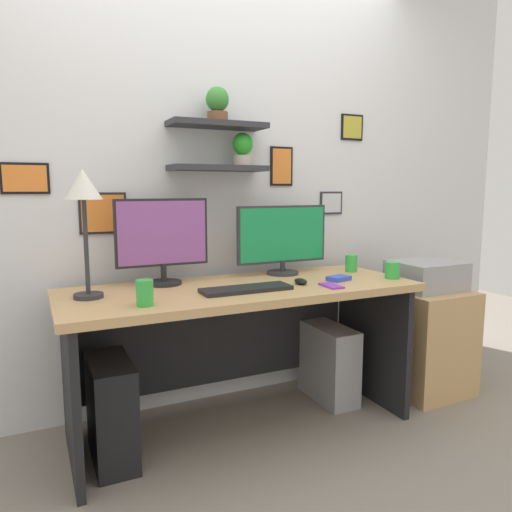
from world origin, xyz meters
TOP-DOWN VIEW (x-y plane):
  - ground_plane at (0.00, 0.00)m, footprint 8.00×8.00m
  - back_wall_assembly at (0.00, 0.44)m, footprint 4.40×0.24m
  - desk at (0.00, 0.06)m, footprint 1.77×0.68m
  - monitor_left at (-0.34, 0.22)m, footprint 0.47×0.18m
  - monitor_right at (0.34, 0.22)m, footprint 0.55×0.18m
  - keyboard at (-0.03, -0.11)m, footprint 0.44×0.14m
  - computer_mouse at (0.29, -0.08)m, footprint 0.06×0.09m
  - desk_lamp at (-0.73, 0.05)m, footprint 0.16×0.16m
  - cell_phone at (0.40, -0.20)m, footprint 0.08×0.14m
  - coffee_mug at (0.82, -0.16)m, footprint 0.08×0.08m
  - pen_cup at (0.75, 0.11)m, footprint 0.07×0.07m
  - scissors_tray at (0.52, -0.09)m, footprint 0.14×0.11m
  - water_cup at (-0.53, -0.20)m, footprint 0.07×0.07m
  - drawer_cabinet at (1.20, -0.03)m, footprint 0.44×0.50m
  - printer at (1.20, -0.03)m, footprint 0.38×0.34m
  - computer_tower_left at (-0.66, -0.02)m, footprint 0.18×0.40m
  - computer_tower_right at (0.60, 0.10)m, footprint 0.18×0.40m

SIDE VIEW (x-z plane):
  - ground_plane at x=0.00m, z-range 0.00..0.00m
  - computer_tower_right at x=0.60m, z-range 0.00..0.44m
  - computer_tower_left at x=-0.66m, z-range 0.00..0.47m
  - drawer_cabinet at x=1.20m, z-range 0.00..0.63m
  - desk at x=0.00m, z-range 0.17..0.92m
  - printer at x=1.20m, z-range 0.63..0.80m
  - cell_phone at x=0.40m, z-range 0.75..0.76m
  - keyboard at x=-0.03m, z-range 0.75..0.77m
  - scissors_tray at x=0.52m, z-range 0.75..0.77m
  - computer_mouse at x=0.29m, z-range 0.75..0.78m
  - coffee_mug at x=0.82m, z-range 0.75..0.84m
  - pen_cup at x=0.75m, z-range 0.75..0.85m
  - water_cup at x=-0.53m, z-range 0.75..0.86m
  - monitor_right at x=0.34m, z-range 0.76..1.15m
  - monitor_left at x=-0.34m, z-range 0.77..1.20m
  - desk_lamp at x=-0.73m, z-range 0.91..1.48m
  - back_wall_assembly at x=0.00m, z-range 0.00..2.70m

